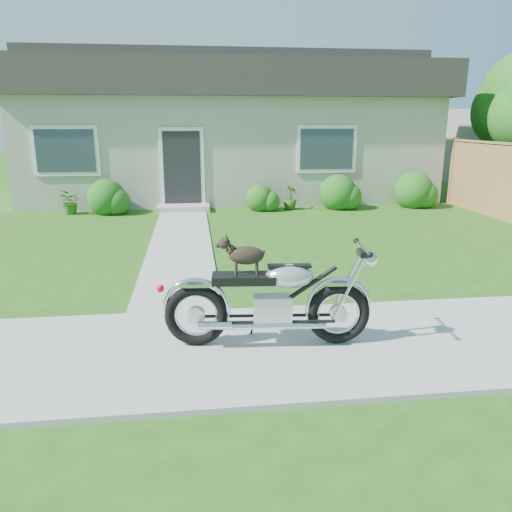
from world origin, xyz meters
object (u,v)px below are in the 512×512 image
at_px(house, 229,127).
at_px(potted_plant_right, 290,197).
at_px(potted_plant_left, 71,202).
at_px(motorcycle_with_dog, 272,299).

relative_size(house, potted_plant_right, 18.62).
relative_size(potted_plant_left, motorcycle_with_dog, 0.29).
height_order(potted_plant_right, motorcycle_with_dog, motorcycle_with_dog).
height_order(house, motorcycle_with_dog, house).
relative_size(potted_plant_left, potted_plant_right, 0.96).
bearing_deg(potted_plant_left, house, 38.08).
bearing_deg(potted_plant_left, motorcycle_with_dog, -65.13).
height_order(house, potted_plant_right, house).
bearing_deg(motorcycle_with_dog, house, 93.11).
xyz_separation_m(house, potted_plant_right, (1.41, -3.44, -1.82)).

